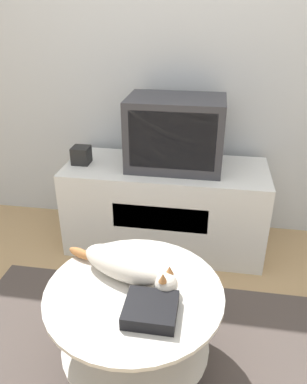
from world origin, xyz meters
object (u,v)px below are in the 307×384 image
at_px(tv, 175,133).
at_px(dvd_box, 151,310).
at_px(cat, 126,266).
at_px(speaker, 81,155).

distance_m(tv, dvd_box, 1.22).
xyz_separation_m(tv, cat, (-0.10, -0.98, -0.28)).
relative_size(tv, speaker, 5.30).
height_order(tv, dvd_box, tv).
distance_m(tv, speaker, 0.63).
xyz_separation_m(speaker, dvd_box, (0.65, -1.13, -0.15)).
relative_size(dvd_box, cat, 0.37).
bearing_deg(tv, cat, -95.80).
relative_size(speaker, dvd_box, 0.56).
distance_m(tv, cat, 1.02).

